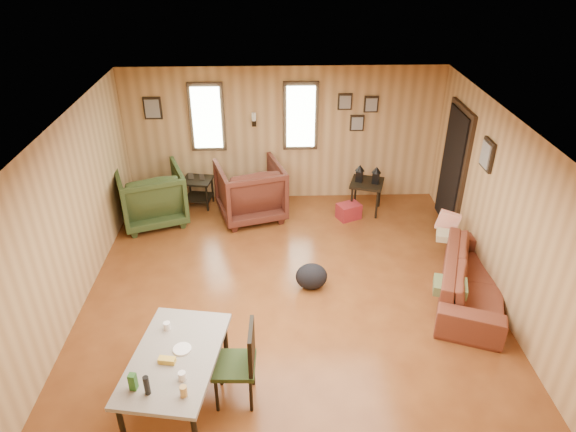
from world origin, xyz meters
name	(u,v)px	position (x,y,z in m)	size (l,w,h in m)	color
room	(301,210)	(0.17, 0.27, 1.21)	(5.54, 6.04, 2.44)	brown
sofa	(475,272)	(2.47, -0.05, 0.40)	(2.04, 0.60, 0.80)	brown
recliner_brown	(250,188)	(-0.58, 2.28, 0.53)	(1.04, 0.97, 1.07)	#4B2016
recliner_green	(151,193)	(-2.22, 2.16, 0.53)	(1.02, 0.96, 1.05)	#2C3B1B
end_table	(198,188)	(-1.52, 2.69, 0.36)	(0.57, 0.53, 0.63)	black
side_table	(367,181)	(1.43, 2.40, 0.59)	(0.67, 0.67, 0.86)	black
cooler	(349,211)	(1.10, 2.14, 0.13)	(0.45, 0.40, 0.27)	maroon
backpack	(311,276)	(0.32, 0.21, 0.19)	(0.52, 0.45, 0.38)	black
sofa_pillows	(449,255)	(2.19, 0.21, 0.50)	(0.83, 1.76, 0.36)	#556035
dining_table	(175,361)	(-1.19, -1.76, 0.64)	(1.04, 1.50, 0.91)	gray
dining_chair	(241,360)	(-0.55, -1.66, 0.54)	(0.45, 0.45, 0.96)	#2C3B1B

